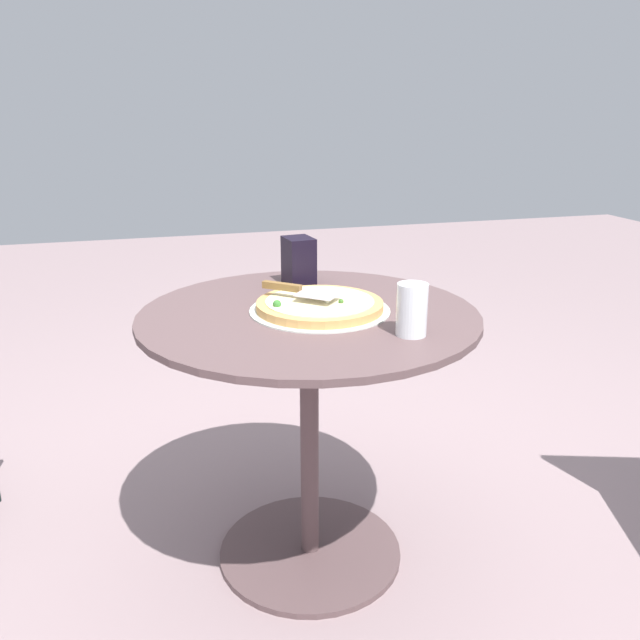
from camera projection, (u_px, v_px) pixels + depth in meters
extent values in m
plane|color=gray|center=(310.00, 553.00, 1.89)|extent=(10.00, 10.00, 0.00)
cylinder|color=brown|center=(309.00, 315.00, 1.66)|extent=(0.87, 0.87, 0.02)
cylinder|color=brown|center=(310.00, 440.00, 1.77)|extent=(0.05, 0.05, 0.70)
cylinder|color=brown|center=(310.00, 550.00, 1.88)|extent=(0.52, 0.52, 0.02)
cylinder|color=silver|center=(320.00, 310.00, 1.66)|extent=(0.36, 0.36, 0.00)
cylinder|color=tan|center=(320.00, 306.00, 1.66)|extent=(0.32, 0.32, 0.02)
cylinder|color=beige|center=(320.00, 301.00, 1.65)|extent=(0.28, 0.28, 0.00)
sphere|color=#F5D9D4|center=(326.00, 297.00, 1.66)|extent=(0.02, 0.02, 0.02)
sphere|color=white|center=(317.00, 296.00, 1.67)|extent=(0.02, 0.02, 0.02)
sphere|color=#34722C|center=(277.00, 304.00, 1.61)|extent=(0.02, 0.02, 0.02)
sphere|color=silver|center=(327.00, 301.00, 1.63)|extent=(0.01, 0.01, 0.01)
sphere|color=#386226|center=(341.00, 301.00, 1.63)|extent=(0.01, 0.01, 0.01)
cube|color=silver|center=(318.00, 294.00, 1.64)|extent=(0.13, 0.13, 0.00)
cube|color=brown|center=(282.00, 286.00, 1.68)|extent=(0.09, 0.09, 0.02)
cylinder|color=silver|center=(412.00, 310.00, 1.47)|extent=(0.07, 0.07, 0.12)
cube|color=black|center=(299.00, 261.00, 1.88)|extent=(0.09, 0.10, 0.14)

